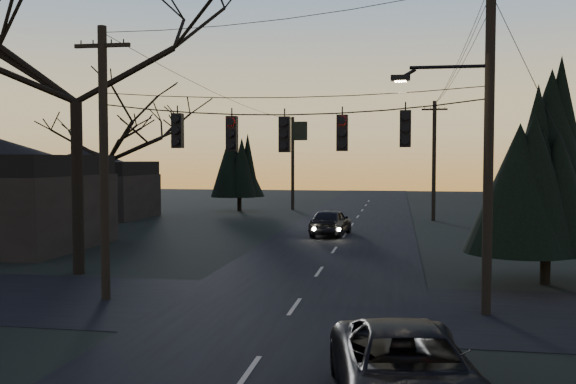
% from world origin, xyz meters
% --- Properties ---
extents(main_road, '(8.00, 120.00, 0.02)m').
position_xyz_m(main_road, '(0.00, 20.00, 0.01)').
color(main_road, black).
rests_on(main_road, ground).
extents(cross_road, '(60.00, 7.00, 0.02)m').
position_xyz_m(cross_road, '(0.00, 10.00, 0.01)').
color(cross_road, black).
rests_on(cross_road, ground).
extents(utility_pole_right, '(5.00, 0.30, 10.00)m').
position_xyz_m(utility_pole_right, '(5.50, 10.00, 0.00)').
color(utility_pole_right, black).
rests_on(utility_pole_right, ground).
extents(utility_pole_left, '(1.80, 0.30, 8.50)m').
position_xyz_m(utility_pole_left, '(-6.00, 10.00, 0.00)').
color(utility_pole_left, black).
rests_on(utility_pole_left, ground).
extents(utility_pole_far_r, '(1.80, 0.30, 8.50)m').
position_xyz_m(utility_pole_far_r, '(5.50, 38.00, 0.00)').
color(utility_pole_far_r, black).
rests_on(utility_pole_far_r, ground).
extents(utility_pole_far_l, '(0.30, 0.30, 8.00)m').
position_xyz_m(utility_pole_far_l, '(-6.00, 46.00, 0.00)').
color(utility_pole_far_l, black).
rests_on(utility_pole_far_l, ground).
extents(span_signal_assembly, '(11.50, 0.44, 1.63)m').
position_xyz_m(span_signal_assembly, '(-0.24, 10.00, 5.21)').
color(span_signal_assembly, black).
rests_on(span_signal_assembly, ground).
extents(bare_tree_left, '(9.47, 9.47, 13.14)m').
position_xyz_m(bare_tree_left, '(-9.05, 14.04, 9.18)').
color(bare_tree_left, black).
rests_on(bare_tree_left, ground).
extents(evergreen_right, '(4.39, 4.39, 7.95)m').
position_xyz_m(evergreen_right, '(8.14, 14.93, 4.57)').
color(evergreen_right, black).
rests_on(evergreen_right, ground).
extents(bare_tree_dist, '(7.23, 7.23, 8.53)m').
position_xyz_m(bare_tree_dist, '(-14.32, 27.75, 5.96)').
color(bare_tree_dist, black).
rests_on(bare_tree_dist, ground).
extents(evergreen_dist, '(3.26, 3.26, 5.90)m').
position_xyz_m(evergreen_dist, '(-10.25, 44.02, 3.54)').
color(evergreen_dist, black).
rests_on(evergreen_dist, ground).
extents(house_left_far, '(9.00, 7.00, 5.20)m').
position_xyz_m(house_left_far, '(-20.00, 36.00, 2.60)').
color(house_left_far, black).
rests_on(house_left_far, ground).
extents(suv_near, '(3.24, 5.55, 1.45)m').
position_xyz_m(suv_near, '(3.20, 2.44, 0.73)').
color(suv_near, black).
rests_on(suv_near, ground).
extents(sedan_oncoming_a, '(2.30, 4.71, 1.55)m').
position_xyz_m(sedan_oncoming_a, '(-0.80, 27.91, 0.77)').
color(sedan_oncoming_a, black).
rests_on(sedan_oncoming_a, ground).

